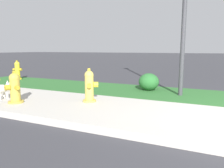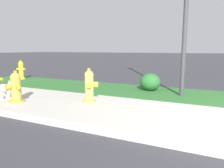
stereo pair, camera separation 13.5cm
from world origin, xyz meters
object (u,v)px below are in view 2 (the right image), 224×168
object	(u,v)px
fire_hydrant_by_grass_verge	(16,87)
fire_hydrant_far_end	(21,70)
shrub_bush_mid_verge	(150,82)
fire_hydrant_near_corner	(89,86)
small_white_dog	(5,88)

from	to	relation	value
fire_hydrant_by_grass_verge	fire_hydrant_far_end	bearing A→B (deg)	-17.62
fire_hydrant_far_end	shrub_bush_mid_verge	size ratio (longest dim) A/B	1.29
fire_hydrant_near_corner	fire_hydrant_by_grass_verge	distance (m)	1.62
fire_hydrant_near_corner	fire_hydrant_far_end	world-z (taller)	fire_hydrant_near_corner
fire_hydrant_near_corner	fire_hydrant_by_grass_verge	world-z (taller)	fire_hydrant_near_corner
fire_hydrant_by_grass_verge	fire_hydrant_far_end	world-z (taller)	fire_hydrant_far_end
small_white_dog	fire_hydrant_by_grass_verge	bearing A→B (deg)	-104.78
fire_hydrant_near_corner	small_white_dog	xyz separation A→B (m)	(-2.01, -0.57, -0.12)
fire_hydrant_by_grass_verge	small_white_dog	size ratio (longest dim) A/B	1.49
fire_hydrant_near_corner	shrub_bush_mid_verge	size ratio (longest dim) A/B	1.31
fire_hydrant_by_grass_verge	fire_hydrant_far_end	size ratio (longest dim) A/B	0.96
fire_hydrant_near_corner	small_white_dog	world-z (taller)	fire_hydrant_near_corner
fire_hydrant_near_corner	fire_hydrant_far_end	size ratio (longest dim) A/B	1.02
shrub_bush_mid_verge	fire_hydrant_far_end	bearing A→B (deg)	178.84
small_white_dog	shrub_bush_mid_verge	bearing A→B (deg)	-46.41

